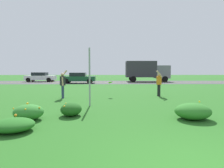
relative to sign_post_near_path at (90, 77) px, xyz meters
name	(u,v)px	position (x,y,z in m)	size (l,w,h in m)	color
ground_plane	(129,92)	(2.56, 6.05, -1.41)	(120.00, 120.00, 0.00)	#26601E
highway_strip	(120,82)	(2.56, 18.28, -1.40)	(120.00, 7.92, 0.01)	#424244
highway_center_stripe	(120,82)	(2.56, 18.28, -1.40)	(120.00, 0.16, 0.00)	yellow
daylily_clump_mid_left	(193,111)	(3.90, -2.56, -1.12)	(1.26, 1.05, 0.60)	#2D7526
daylily_clump_near_camera	(14,125)	(-1.76, -3.77, -1.22)	(1.15, 1.01, 0.42)	#23661E
daylily_clump_mid_center	(71,109)	(-0.51, -1.97, -1.16)	(0.80, 0.87, 0.50)	#1E5619
daylily_clump_mid_right	(29,112)	(-1.87, -2.55, -1.14)	(1.02, 0.89, 0.57)	#337F2D
sign_post_near_path	(90,77)	(0.00, 0.00, 0.00)	(0.07, 0.10, 2.82)	#93969B
person_thrower_dark_shirt	(63,83)	(-1.94, 2.52, -0.46)	(0.43, 0.52, 1.76)	#232328
person_catcher_orange_shirt	(159,82)	(4.29, 3.31, -0.48)	(0.43, 0.52, 1.74)	orange
frisbee_lime	(110,82)	(1.02, 3.16, -0.47)	(0.29, 0.27, 0.18)	#8CD133
car_white_leftmost	(40,77)	(-9.79, 20.06, -0.67)	(4.50, 2.00, 1.45)	silver
car_dark_green_center_left	(79,78)	(-3.24, 16.50, -0.67)	(4.50, 2.00, 1.45)	#194C2D
box_truck_gray	(146,70)	(6.85, 20.06, 0.40)	(6.70, 2.46, 3.20)	slate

